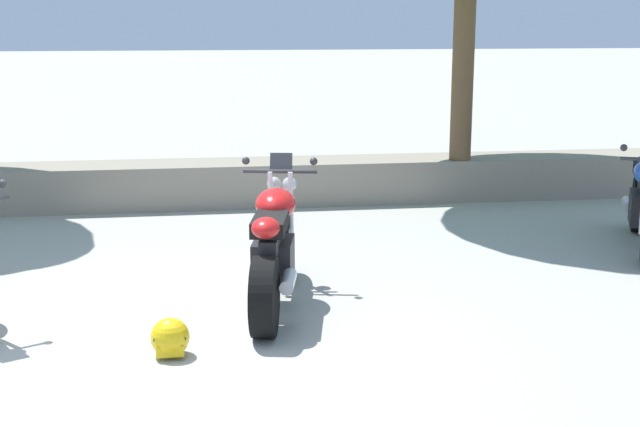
{
  "coord_description": "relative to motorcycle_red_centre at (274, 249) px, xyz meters",
  "views": [
    {
      "loc": [
        0.43,
        -6.32,
        2.36
      ],
      "look_at": [
        1.51,
        1.2,
        0.65
      ],
      "focal_mm": 48.82,
      "sensor_mm": 36.0,
      "label": 1
    }
  ],
  "objects": [
    {
      "name": "rider_helmet",
      "position": [
        -0.85,
        -1.05,
        -0.35
      ],
      "size": [
        0.28,
        0.28,
        0.28
      ],
      "color": "yellow",
      "rests_on": "ground"
    },
    {
      "name": "motorcycle_red_centre",
      "position": [
        0.0,
        0.0,
        0.0
      ],
      "size": [
        0.73,
        2.05,
        1.18
      ],
      "color": "black",
      "rests_on": "ground"
    },
    {
      "name": "stone_wall",
      "position": [
        -1.05,
        4.14,
        -0.21
      ],
      "size": [
        36.0,
        0.8,
        0.55
      ],
      "primitive_type": "cube",
      "color": "gray",
      "rests_on": "ground"
    },
    {
      "name": "ground_plane",
      "position": [
        -1.05,
        -0.66,
        -0.49
      ],
      "size": [
        120.0,
        120.0,
        0.0
      ],
      "primitive_type": "plane",
      "color": "#A3A099"
    }
  ]
}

